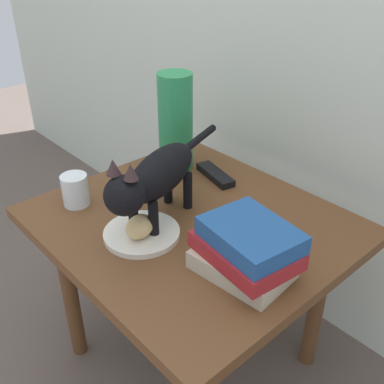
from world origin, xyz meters
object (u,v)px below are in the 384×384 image
object	(u,v)px
green_vase	(176,122)
tv_remote	(215,175)
bread_roll	(140,226)
cat	(155,177)
plate	(142,233)
side_table	(192,240)
book_stack	(246,250)
candle_jar	(75,192)

from	to	relation	value
green_vase	tv_remote	xyz separation A→B (m)	(0.13, 0.04, -0.13)
bread_roll	cat	size ratio (longest dim) A/B	0.18
plate	bread_roll	world-z (taller)	bread_roll
side_table	green_vase	bearing A→B (deg)	147.40
cat	bread_roll	bearing A→B (deg)	-69.29
book_stack	candle_jar	distance (m)	0.50
plate	candle_jar	size ratio (longest dim) A/B	2.16
green_vase	candle_jar	world-z (taller)	green_vase
book_stack	tv_remote	world-z (taller)	book_stack
plate	bread_roll	bearing A→B (deg)	-47.16
bread_roll	book_stack	distance (m)	0.26
side_table	candle_jar	distance (m)	0.33
plate	bread_roll	distance (m)	0.04
cat	tv_remote	size ratio (longest dim) A/B	3.05
cat	plate	bearing A→B (deg)	-75.30
side_table	plate	bearing A→B (deg)	-101.31
green_vase	candle_jar	bearing A→B (deg)	-91.66
candle_jar	green_vase	bearing A→B (deg)	88.34
book_stack	green_vase	distance (m)	0.53
candle_jar	bread_roll	bearing A→B (deg)	6.97
cat	tv_remote	distance (m)	0.31
side_table	green_vase	size ratio (longest dim) A/B	2.55
book_stack	cat	bearing A→B (deg)	-174.39
plate	green_vase	size ratio (longest dim) A/B	0.63
cat	green_vase	size ratio (longest dim) A/B	1.58
side_table	green_vase	xyz separation A→B (m)	(-0.25, 0.16, 0.21)
plate	green_vase	distance (m)	0.40
book_stack	tv_remote	bearing A→B (deg)	144.05
tv_remote	cat	bearing A→B (deg)	-61.77
bread_roll	side_table	bearing A→B (deg)	83.89
side_table	cat	size ratio (longest dim) A/B	1.62
side_table	candle_jar	world-z (taller)	candle_jar
candle_jar	tv_remote	xyz separation A→B (m)	(0.14, 0.38, -0.03)
side_table	plate	size ratio (longest dim) A/B	4.03
side_table	bread_roll	bearing A→B (deg)	-96.11
cat	book_stack	world-z (taller)	cat
plate	book_stack	distance (m)	0.27
side_table	cat	xyz separation A→B (m)	(-0.04, -0.08, 0.20)
side_table	cat	world-z (taller)	cat
side_table	bread_roll	size ratio (longest dim) A/B	9.24
bread_roll	tv_remote	world-z (taller)	bread_roll
cat	tv_remote	xyz separation A→B (m)	(-0.07, 0.28, -0.12)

